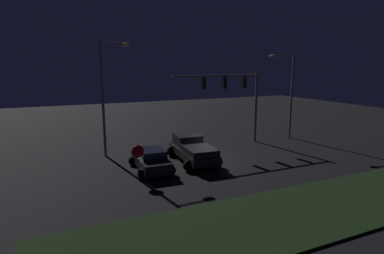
# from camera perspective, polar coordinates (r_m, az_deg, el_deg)

# --- Properties ---
(ground_plane) EXTENTS (80.00, 80.00, 0.00)m
(ground_plane) POSITION_cam_1_polar(r_m,az_deg,el_deg) (24.02, 3.69, -5.80)
(ground_plane) COLOR black
(grass_median) EXTENTS (25.13, 5.26, 0.10)m
(grass_median) POSITION_cam_1_polar(r_m,az_deg,el_deg) (16.69, 19.87, -14.03)
(grass_median) COLOR black
(grass_median) RESTS_ON ground_plane
(pickup_truck) EXTENTS (3.10, 5.51, 1.80)m
(pickup_truck) POSITION_cam_1_polar(r_m,az_deg,el_deg) (23.24, 0.03, -3.79)
(pickup_truck) COLOR black
(pickup_truck) RESTS_ON ground_plane
(car_sedan) EXTENTS (2.61, 4.48, 1.51)m
(car_sedan) POSITION_cam_1_polar(r_m,az_deg,el_deg) (21.44, -7.42, -5.88)
(car_sedan) COLOR black
(car_sedan) RESTS_ON ground_plane
(traffic_signal_gantry) EXTENTS (8.32, 0.56, 6.50)m
(traffic_signal_gantry) POSITION_cam_1_polar(r_m,az_deg,el_deg) (27.97, 7.53, 6.73)
(traffic_signal_gantry) COLOR slate
(traffic_signal_gantry) RESTS_ON ground_plane
(street_lamp_left) EXTENTS (2.33, 0.44, 8.76)m
(street_lamp_left) POSITION_cam_1_polar(r_m,az_deg,el_deg) (24.79, -14.98, 7.17)
(street_lamp_left) COLOR slate
(street_lamp_left) RESTS_ON ground_plane
(street_lamp_right) EXTENTS (2.92, 0.44, 8.03)m
(street_lamp_right) POSITION_cam_1_polar(r_m,az_deg,el_deg) (31.25, 16.82, 7.15)
(street_lamp_right) COLOR slate
(street_lamp_right) RESTS_ON ground_plane
(stop_sign) EXTENTS (0.76, 0.08, 2.23)m
(stop_sign) POSITION_cam_1_polar(r_m,az_deg,el_deg) (19.46, -9.75, -5.17)
(stop_sign) COLOR slate
(stop_sign) RESTS_ON ground_plane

